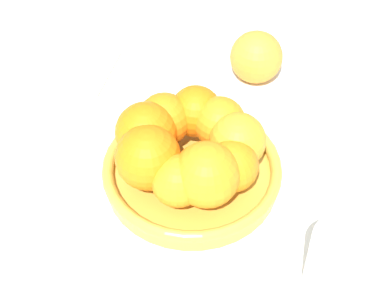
% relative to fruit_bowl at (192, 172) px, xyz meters
% --- Properties ---
extents(ground_plane, '(4.00, 4.00, 0.00)m').
position_rel_fruit_bowl_xyz_m(ground_plane, '(0.00, 0.00, -0.02)').
color(ground_plane, silver).
extents(fruit_bowl, '(0.23, 0.23, 0.03)m').
position_rel_fruit_bowl_xyz_m(fruit_bowl, '(0.00, 0.00, 0.00)').
color(fruit_bowl, gold).
rests_on(fruit_bowl, ground_plane).
extents(orange_pile, '(0.19, 0.19, 0.08)m').
position_rel_fruit_bowl_xyz_m(orange_pile, '(-0.00, -0.00, 0.05)').
color(orange_pile, orange).
rests_on(orange_pile, fruit_bowl).
extents(stray_orange, '(0.08, 0.08, 0.08)m').
position_rel_fruit_bowl_xyz_m(stray_orange, '(0.03, 0.23, 0.02)').
color(stray_orange, orange).
rests_on(stray_orange, ground_plane).
extents(drinking_glass, '(0.07, 0.07, 0.10)m').
position_rel_fruit_bowl_xyz_m(drinking_glass, '(0.20, -0.12, 0.03)').
color(drinking_glass, white).
rests_on(drinking_glass, ground_plane).
extents(napkin_folded, '(0.12, 0.12, 0.01)m').
position_rel_fruit_bowl_xyz_m(napkin_folded, '(-0.24, 0.17, -0.01)').
color(napkin_folded, beige).
rests_on(napkin_folded, ground_plane).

